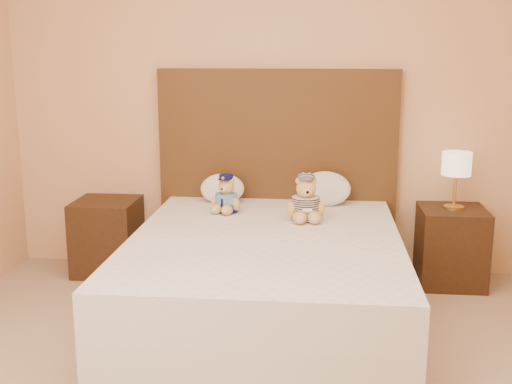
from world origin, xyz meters
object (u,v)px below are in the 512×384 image
lamp (456,167)px  teddy_prisoner (306,198)px  nightstand_right (451,246)px  teddy_police (226,194)px  pillow_right (325,187)px  pillow_left (222,187)px  nightstand_left (107,236)px  bed (265,280)px

lamp → teddy_prisoner: lamp is taller
teddy_prisoner → nightstand_right: bearing=14.5°
lamp → teddy_police: 1.59m
teddy_police → nightstand_right: bearing=27.4°
pillow_right → teddy_prisoner: bearing=-105.7°
lamp → pillow_left: bearing=178.9°
teddy_prisoner → teddy_police: bearing=155.1°
nightstand_right → lamp: 0.57m
nightstand_left → pillow_right: bearing=1.1°
nightstand_right → pillow_left: 1.68m
nightstand_right → teddy_prisoner: size_ratio=1.87×
lamp → teddy_police: lamp is taller
teddy_police → pillow_left: 0.29m
bed → nightstand_right: 1.48m
pillow_left → pillow_right: size_ratio=0.87×
nightstand_left → pillow_left: pillow_left is taller
nightstand_left → teddy_police: size_ratio=2.14×
lamp → pillow_left: 1.65m
teddy_prisoner → nightstand_left: bearing=156.5°
nightstand_right → pillow_right: pillow_right is taller
lamp → pillow_left: lamp is taller
lamp → teddy_prisoner: 1.11m
nightstand_left → lamp: size_ratio=1.38×
nightstand_right → lamp: lamp is taller
teddy_police → pillow_right: (0.67, 0.28, 0.00)m
teddy_prisoner → pillow_right: size_ratio=0.81×
lamp → teddy_police: size_ratio=1.56×
teddy_police → pillow_right: bearing=41.0°
lamp → nightstand_left: bearing=180.0°
nightstand_left → lamp: bearing=0.0°
nightstand_right → pillow_right: size_ratio=1.51×
lamp → teddy_prisoner: size_ratio=1.36×
nightstand_left → nightstand_right: 2.50m
lamp → pillow_left: (-1.63, 0.03, -0.19)m
teddy_police → teddy_prisoner: size_ratio=0.87×
teddy_police → pillow_left: (-0.07, 0.28, -0.02)m
pillow_left → nightstand_left: bearing=-178.0°
nightstand_right → pillow_right: 0.98m
teddy_police → pillow_right: same height
bed → lamp: size_ratio=5.00×
nightstand_left → lamp: lamp is taller
bed → teddy_police: bearing=119.7°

